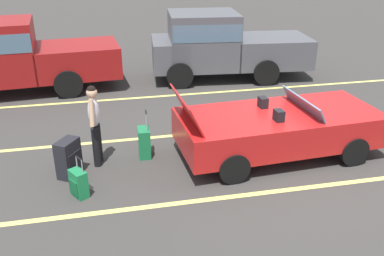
{
  "coord_description": "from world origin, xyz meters",
  "views": [
    {
      "loc": [
        -3.37,
        -7.31,
        4.15
      ],
      "look_at": [
        -1.81,
        0.04,
        0.75
      ],
      "focal_mm": 39.12,
      "sensor_mm": 36.0,
      "label": 1
    }
  ],
  "objects_px": {
    "suitcase_large_black": "(69,158)",
    "parked_pickup_truck_near": "(218,44)",
    "convertible_car": "(287,127)",
    "suitcase_medium_bright": "(144,143)",
    "traveler_person": "(95,121)",
    "parked_pickup_truck_far": "(15,55)",
    "suitcase_small_carryon": "(79,184)"
  },
  "relations": [
    {
      "from": "suitcase_small_carryon",
      "to": "convertible_car",
      "type": "bearing_deg",
      "value": 159.64
    },
    {
      "from": "suitcase_medium_bright",
      "to": "parked_pickup_truck_near",
      "type": "relative_size",
      "value": 0.19
    },
    {
      "from": "suitcase_large_black",
      "to": "suitcase_small_carryon",
      "type": "distance_m",
      "value": 0.8
    },
    {
      "from": "suitcase_medium_bright",
      "to": "suitcase_small_carryon",
      "type": "relative_size",
      "value": 1.33
    },
    {
      "from": "suitcase_medium_bright",
      "to": "parked_pickup_truck_near",
      "type": "height_order",
      "value": "parked_pickup_truck_near"
    },
    {
      "from": "suitcase_large_black",
      "to": "parked_pickup_truck_near",
      "type": "relative_size",
      "value": 0.14
    },
    {
      "from": "suitcase_large_black",
      "to": "traveler_person",
      "type": "height_order",
      "value": "traveler_person"
    },
    {
      "from": "suitcase_small_carryon",
      "to": "parked_pickup_truck_far",
      "type": "height_order",
      "value": "parked_pickup_truck_far"
    },
    {
      "from": "suitcase_large_black",
      "to": "parked_pickup_truck_near",
      "type": "xyz_separation_m",
      "value": [
        4.39,
        5.45,
        0.74
      ]
    },
    {
      "from": "suitcase_large_black",
      "to": "suitcase_medium_bright",
      "type": "relative_size",
      "value": 0.74
    },
    {
      "from": "traveler_person",
      "to": "parked_pickup_truck_far",
      "type": "relative_size",
      "value": 0.32
    },
    {
      "from": "suitcase_large_black",
      "to": "traveler_person",
      "type": "relative_size",
      "value": 0.45
    },
    {
      "from": "convertible_car",
      "to": "traveler_person",
      "type": "bearing_deg",
      "value": 171.31
    },
    {
      "from": "parked_pickup_truck_far",
      "to": "suitcase_medium_bright",
      "type": "bearing_deg",
      "value": 118.25
    },
    {
      "from": "convertible_car",
      "to": "suitcase_medium_bright",
      "type": "relative_size",
      "value": 4.27
    },
    {
      "from": "convertible_car",
      "to": "suitcase_medium_bright",
      "type": "height_order",
      "value": "convertible_car"
    },
    {
      "from": "suitcase_large_black",
      "to": "suitcase_small_carryon",
      "type": "height_order",
      "value": "suitcase_small_carryon"
    },
    {
      "from": "suitcase_large_black",
      "to": "suitcase_small_carryon",
      "type": "bearing_deg",
      "value": -42.94
    },
    {
      "from": "parked_pickup_truck_far",
      "to": "suitcase_small_carryon",
      "type": "bearing_deg",
      "value": 102.14
    },
    {
      "from": "suitcase_large_black",
      "to": "parked_pickup_truck_far",
      "type": "xyz_separation_m",
      "value": [
        -1.68,
        5.3,
        0.74
      ]
    },
    {
      "from": "traveler_person",
      "to": "parked_pickup_truck_near",
      "type": "bearing_deg",
      "value": 61.99
    },
    {
      "from": "suitcase_small_carryon",
      "to": "parked_pickup_truck_far",
      "type": "xyz_separation_m",
      "value": [
        -1.88,
        6.07,
        0.85
      ]
    },
    {
      "from": "traveler_person",
      "to": "parked_pickup_truck_far",
      "type": "bearing_deg",
      "value": 123.46
    },
    {
      "from": "parked_pickup_truck_near",
      "to": "traveler_person",
      "type": "bearing_deg",
      "value": 58.06
    },
    {
      "from": "convertible_car",
      "to": "suitcase_small_carryon",
      "type": "distance_m",
      "value": 4.29
    },
    {
      "from": "parked_pickup_truck_near",
      "to": "parked_pickup_truck_far",
      "type": "relative_size",
      "value": 1.0
    },
    {
      "from": "suitcase_large_black",
      "to": "suitcase_medium_bright",
      "type": "bearing_deg",
      "value": 50.96
    },
    {
      "from": "convertible_car",
      "to": "suitcase_medium_bright",
      "type": "distance_m",
      "value": 2.97
    },
    {
      "from": "traveler_person",
      "to": "parked_pickup_truck_near",
      "type": "height_order",
      "value": "parked_pickup_truck_near"
    },
    {
      "from": "convertible_car",
      "to": "parked_pickup_truck_far",
      "type": "distance_m",
      "value": 8.07
    },
    {
      "from": "suitcase_small_carryon",
      "to": "parked_pickup_truck_near",
      "type": "relative_size",
      "value": 0.15
    },
    {
      "from": "suitcase_large_black",
      "to": "parked_pickup_truck_far",
      "type": "distance_m",
      "value": 5.61
    }
  ]
}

